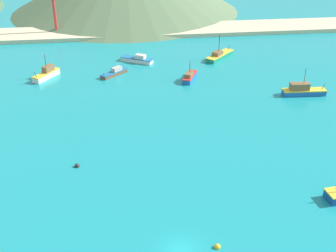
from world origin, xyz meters
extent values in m
cube|color=teal|center=(0.00, 30.00, -0.25)|extent=(260.00, 280.00, 0.50)
cube|color=#1E5BA8|center=(10.88, 57.01, 0.52)|extent=(4.72, 7.33, 1.04)
cube|color=red|center=(10.88, 57.01, 1.14)|extent=(4.81, 7.48, 0.20)
cube|color=brown|center=(10.51, 56.20, 1.69)|extent=(2.54, 3.30, 0.90)
cylinder|color=#4C3823|center=(10.76, 56.73, 3.43)|extent=(0.15, 0.15, 2.58)
cube|color=silver|center=(-24.11, 62.38, 0.63)|extent=(6.10, 7.86, 1.27)
cube|color=gold|center=(-24.11, 62.38, 1.37)|extent=(6.22, 8.01, 0.20)
cube|color=brown|center=(-23.56, 63.23, 2.19)|extent=(2.95, 3.39, 1.45)
cylinder|color=#4C3823|center=(-26.08, 59.35, 2.16)|extent=(0.49, 0.67, 1.71)
cylinder|color=#4C3823|center=(-23.89, 62.72, 4.42)|extent=(0.16, 0.16, 2.99)
cube|color=#1E5BA8|center=(34.90, 44.79, 0.54)|extent=(9.69, 2.91, 1.09)
cube|color=gold|center=(34.90, 44.79, 1.19)|extent=(9.88, 2.97, 0.20)
cube|color=brown|center=(33.71, 44.86, 2.08)|extent=(4.34, 2.03, 1.58)
cylinder|color=#4C3823|center=(39.20, 44.56, 1.84)|extent=(0.64, 0.15, 1.47)
cylinder|color=#4C3823|center=(34.55, 44.81, 4.61)|extent=(0.12, 0.12, 3.49)
cube|color=silver|center=(-1.19, 71.40, 0.46)|extent=(8.72, 6.37, 0.92)
cube|color=#1E669E|center=(-1.19, 71.40, 1.02)|extent=(8.89, 6.50, 0.20)
cube|color=beige|center=(-0.25, 70.85, 1.66)|extent=(3.16, 2.82, 1.08)
cube|color=#198466|center=(21.81, 71.70, 0.52)|extent=(9.30, 9.55, 1.03)
cube|color=gold|center=(21.81, 71.70, 1.13)|extent=(9.49, 9.74, 0.20)
cube|color=brown|center=(20.88, 70.73, 1.75)|extent=(3.43, 3.46, 1.03)
cylinder|color=#4C3823|center=(25.15, 75.18, 1.75)|extent=(0.51, 0.52, 1.40)
cylinder|color=#4C3823|center=(21.29, 71.15, 4.49)|extent=(0.18, 0.18, 4.46)
cube|color=brown|center=(-7.48, 62.30, 0.36)|extent=(6.83, 6.47, 0.73)
cube|color=#1E669E|center=(-7.48, 62.30, 0.83)|extent=(6.97, 6.60, 0.20)
cube|color=#B2ADA3|center=(-6.78, 62.93, 1.39)|extent=(2.89, 2.81, 0.93)
cylinder|color=#4C3823|center=(-9.99, 60.01, 1.24)|extent=(0.42, 0.40, 1.00)
sphere|color=gold|center=(4.71, -0.05, 0.14)|extent=(0.81, 0.81, 0.81)
sphere|color=#232328|center=(-14.27, 21.25, 0.15)|extent=(0.84, 0.84, 0.84)
cube|color=beige|center=(0.00, 99.16, 0.60)|extent=(247.00, 14.71, 1.20)
camera|label=1|loc=(-6.78, -40.68, 39.96)|focal=46.40mm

